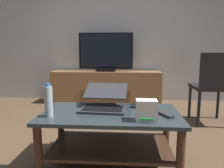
% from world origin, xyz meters
% --- Properties ---
extents(ground_plane, '(7.68, 7.68, 0.00)m').
position_xyz_m(ground_plane, '(0.00, 0.00, 0.00)').
color(ground_plane, brown).
extents(back_wall, '(6.40, 0.12, 2.80)m').
position_xyz_m(back_wall, '(0.00, 2.29, 1.40)').
color(back_wall, silver).
rests_on(back_wall, ground).
extents(coffee_table, '(1.09, 0.62, 0.44)m').
position_xyz_m(coffee_table, '(0.04, -0.13, 0.30)').
color(coffee_table, '#2D383D').
rests_on(coffee_table, ground).
extents(media_cabinet, '(1.92, 0.41, 0.57)m').
position_xyz_m(media_cabinet, '(-0.20, 1.97, 0.28)').
color(media_cabinet, olive).
rests_on(media_cabinet, ground).
extents(television, '(0.94, 0.20, 0.67)m').
position_xyz_m(television, '(-0.20, 1.95, 0.89)').
color(television, black).
rests_on(television, media_cabinet).
extents(dining_chair, '(0.44, 0.44, 0.91)m').
position_xyz_m(dining_chair, '(1.23, 0.90, 0.52)').
color(dining_chair, black).
rests_on(dining_chair, ground).
extents(laptop, '(0.40, 0.44, 0.19)m').
position_xyz_m(laptop, '(-0.02, -0.01, 0.50)').
color(laptop, '#333338').
rests_on(laptop, coffee_table).
extents(router_box, '(0.15, 0.11, 0.15)m').
position_xyz_m(router_box, '(0.30, -0.32, 0.52)').
color(router_box, white).
rests_on(router_box, coffee_table).
extents(water_bottle_near, '(0.06, 0.06, 0.25)m').
position_xyz_m(water_bottle_near, '(-0.41, -0.27, 0.56)').
color(water_bottle_near, silver).
rests_on(water_bottle_near, coffee_table).
extents(cell_phone, '(0.08, 0.15, 0.01)m').
position_xyz_m(cell_phone, '(0.24, 0.07, 0.45)').
color(cell_phone, black).
rests_on(cell_phone, coffee_table).
extents(tv_remote, '(0.05, 0.16, 0.02)m').
position_xyz_m(tv_remote, '(0.35, -0.14, 0.45)').
color(tv_remote, '#2D2D30').
rests_on(tv_remote, coffee_table).
extents(soundbar_remote, '(0.11, 0.16, 0.02)m').
position_xyz_m(soundbar_remote, '(0.46, -0.20, 0.45)').
color(soundbar_remote, '#2D2D30').
rests_on(soundbar_remote, coffee_table).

